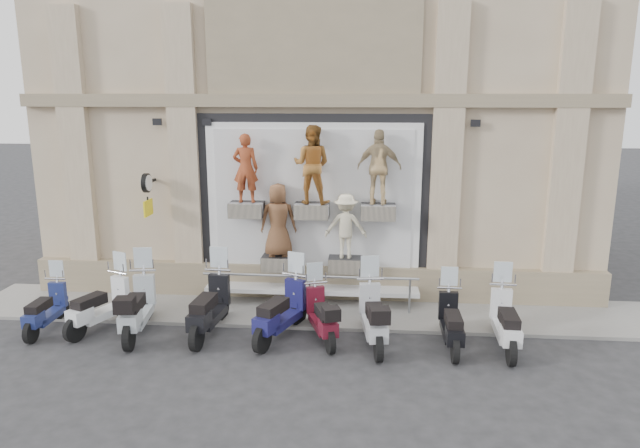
% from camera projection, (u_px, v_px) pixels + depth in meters
% --- Properties ---
extents(ground, '(90.00, 90.00, 0.00)m').
position_uv_depth(ground, '(299.00, 351.00, 11.37)').
color(ground, '#2A2A2D').
rests_on(ground, ground).
extents(sidewalk, '(16.00, 2.20, 0.08)m').
position_uv_depth(sidewalk, '(310.00, 310.00, 13.40)').
color(sidewalk, gray).
rests_on(sidewalk, ground).
extents(building, '(14.00, 8.60, 12.00)m').
position_uv_depth(building, '(326.00, 59.00, 16.82)').
color(building, '#C8B292').
rests_on(building, ground).
extents(shop_vitrine, '(5.60, 0.84, 4.30)m').
position_uv_depth(shop_vitrine, '(315.00, 205.00, 13.48)').
color(shop_vitrine, black).
rests_on(shop_vitrine, ground).
extents(guard_rail, '(5.06, 0.10, 0.93)m').
position_uv_depth(guard_rail, '(310.00, 294.00, 13.21)').
color(guard_rail, '#9EA0A5').
rests_on(guard_rail, ground).
extents(clock_sign_bracket, '(0.10, 0.80, 1.02)m').
position_uv_depth(clock_sign_bracket, '(147.00, 189.00, 13.46)').
color(clock_sign_bracket, black).
rests_on(clock_sign_bracket, ground).
extents(scooter_a, '(0.54, 1.75, 1.41)m').
position_uv_depth(scooter_a, '(45.00, 300.00, 12.18)').
color(scooter_a, navy).
rests_on(scooter_a, ground).
extents(scooter_b, '(1.24, 2.02, 1.59)m').
position_uv_depth(scooter_b, '(100.00, 295.00, 12.22)').
color(scooter_b, silver).
rests_on(scooter_b, ground).
extents(scooter_c, '(0.91, 2.19, 1.73)m').
position_uv_depth(scooter_c, '(137.00, 296.00, 11.94)').
color(scooter_c, '#A7B0B5').
rests_on(scooter_c, ground).
extents(scooter_d, '(0.79, 2.19, 1.74)m').
position_uv_depth(scooter_d, '(209.00, 296.00, 11.94)').
color(scooter_d, black).
rests_on(scooter_d, ground).
extents(scooter_e, '(1.32, 2.17, 1.70)m').
position_uv_depth(scooter_e, '(281.00, 300.00, 11.76)').
color(scooter_e, '#16154C').
rests_on(scooter_e, ground).
extents(scooter_f, '(1.11, 1.91, 1.49)m').
position_uv_depth(scooter_f, '(322.00, 306.00, 11.72)').
color(scooter_f, '#590F1E').
rests_on(scooter_f, ground).
extents(scooter_g, '(0.86, 2.13, 1.68)m').
position_uv_depth(scooter_g, '(374.00, 305.00, 11.47)').
color(scooter_g, '#B3B5BA').
rests_on(scooter_g, ground).
extents(scooter_h, '(0.56, 1.86, 1.51)m').
position_uv_depth(scooter_h, '(452.00, 312.00, 11.35)').
color(scooter_h, black).
rests_on(scooter_h, ground).
extents(scooter_i, '(0.68, 2.02, 1.62)m').
position_uv_depth(scooter_i, '(507.00, 310.00, 11.29)').
color(scooter_i, silver).
rests_on(scooter_i, ground).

